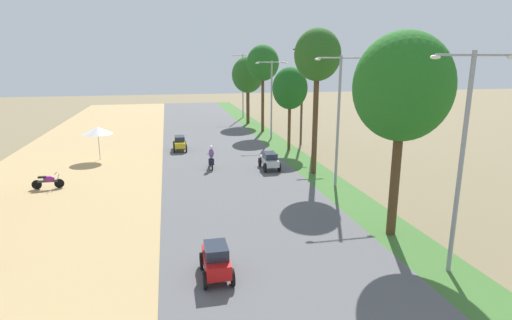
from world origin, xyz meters
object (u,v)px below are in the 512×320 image
(streetlamp_near, at_px, (463,150))
(utility_pole_far, at_px, (302,93))
(parked_motorbike_third, at_px, (48,181))
(motorbike_ahead_second, at_px, (211,158))
(median_tree_nearest, at_px, (403,88))
(car_sedan_silver, at_px, (269,160))
(median_tree_fifth, at_px, (248,75))
(car_sedan_yellow, at_px, (180,142))
(streetlamp_mid, at_px, (339,113))
(vendor_umbrella, at_px, (98,130))
(median_tree_third, at_px, (290,89))
(streetlamp_farthest, at_px, (243,82))
(median_tree_fourth, at_px, (263,63))
(median_tree_second, at_px, (317,56))
(utility_pole_near, at_px, (315,97))
(streetlamp_far, at_px, (272,94))
(car_hatchback_red, at_px, (216,259))

(streetlamp_near, relative_size, utility_pole_far, 0.87)
(parked_motorbike_third, distance_m, motorbike_ahead_second, 10.29)
(median_tree_nearest, height_order, car_sedan_silver, median_tree_nearest)
(median_tree_fifth, bearing_deg, car_sedan_yellow, -121.76)
(median_tree_nearest, height_order, streetlamp_mid, median_tree_nearest)
(vendor_umbrella, bearing_deg, median_tree_third, 1.20)
(median_tree_fifth, height_order, streetlamp_farthest, streetlamp_farthest)
(median_tree_fourth, distance_m, utility_pole_far, 7.97)
(vendor_umbrella, bearing_deg, median_tree_fifth, 47.04)
(parked_motorbike_third, xyz_separation_m, median_tree_fifth, (16.51, 22.85, 5.20))
(median_tree_nearest, xyz_separation_m, median_tree_second, (0.07, 10.14, 1.29))
(parked_motorbike_third, distance_m, median_tree_third, 19.19)
(streetlamp_near, distance_m, utility_pole_near, 20.13)
(motorbike_ahead_second, bearing_deg, streetlamp_farthest, 74.86)
(median_tree_nearest, distance_m, utility_pole_near, 16.90)
(median_tree_nearest, xyz_separation_m, median_tree_third, (0.56, 17.65, -1.22))
(streetlamp_near, bearing_deg, utility_pole_far, 85.22)
(streetlamp_mid, bearing_deg, streetlamp_farthest, 90.00)
(median_tree_second, xyz_separation_m, streetlamp_farthest, (0.29, 28.20, -3.00))
(utility_pole_far, bearing_deg, median_tree_fifth, 99.81)
(streetlamp_mid, bearing_deg, streetlamp_far, 90.00)
(car_sedan_silver, bearing_deg, utility_pole_near, 44.69)
(utility_pole_far, bearing_deg, car_sedan_silver, -121.46)
(streetlamp_near, relative_size, streetlamp_mid, 1.01)
(vendor_umbrella, xyz_separation_m, car_sedan_silver, (12.03, -5.60, -1.57))
(median_tree_third, bearing_deg, utility_pole_near, -29.70)
(median_tree_nearest, relative_size, motorbike_ahead_second, 4.80)
(utility_pole_near, height_order, car_hatchback_red, utility_pole_near)
(median_tree_nearest, height_order, median_tree_fourth, median_tree_fourth)
(car_hatchback_red, bearing_deg, utility_pole_far, 64.89)
(median_tree_fifth, bearing_deg, streetlamp_mid, -89.21)
(median_tree_fourth, xyz_separation_m, streetlamp_near, (-0.08, -30.50, -2.60))
(parked_motorbike_third, height_order, median_tree_fifth, median_tree_fifth)
(streetlamp_mid, bearing_deg, car_hatchback_red, -132.02)
(car_hatchback_red, relative_size, car_sedan_yellow, 0.89)
(median_tree_fifth, xyz_separation_m, streetlamp_near, (0.36, -36.46, -1.22))
(utility_pole_far, xyz_separation_m, car_hatchback_red, (-10.25, -21.88, -3.89))
(median_tree_second, bearing_deg, motorbike_ahead_second, 158.28)
(median_tree_second, relative_size, streetlamp_near, 1.21)
(car_sedan_yellow, bearing_deg, motorbike_ahead_second, -73.23)
(utility_pole_near, distance_m, motorbike_ahead_second, 10.37)
(parked_motorbike_third, distance_m, car_sedan_silver, 13.98)
(vendor_umbrella, distance_m, streetlamp_far, 16.18)
(median_tree_fifth, bearing_deg, median_tree_second, -89.84)
(median_tree_third, relative_size, utility_pole_near, 0.79)
(parked_motorbike_third, height_order, utility_pole_far, utility_pole_far)
(streetlamp_mid, height_order, car_hatchback_red, streetlamp_mid)
(streetlamp_near, xyz_separation_m, utility_pole_near, (1.98, 20.03, -0.00))
(median_tree_nearest, distance_m, utility_pole_far, 19.97)
(parked_motorbike_third, relative_size, streetlamp_far, 0.24)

